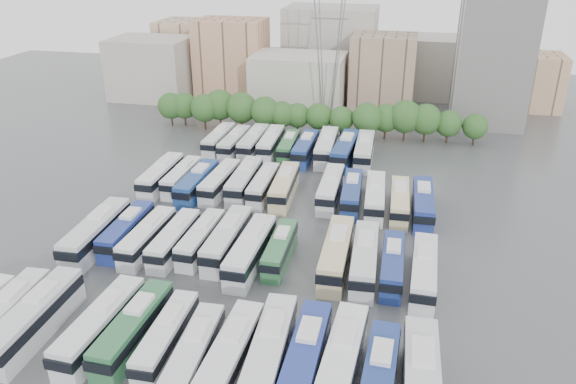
% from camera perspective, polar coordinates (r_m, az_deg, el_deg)
% --- Properties ---
extents(ground, '(220.00, 220.00, 0.00)m').
position_cam_1_polar(ground, '(73.19, -3.70, -4.56)').
color(ground, '#424447').
rests_on(ground, ground).
extents(tree_line, '(64.64, 7.59, 7.83)m').
position_cam_1_polar(tree_line, '(109.72, 1.90, 7.98)').
color(tree_line, black).
rests_on(tree_line, ground).
extents(city_buildings, '(102.00, 35.00, 20.00)m').
position_cam_1_polar(city_buildings, '(138.43, 1.50, 13.01)').
color(city_buildings, '#9E998E').
rests_on(city_buildings, ground).
extents(apartment_tower, '(14.00, 14.00, 26.00)m').
position_cam_1_polar(apartment_tower, '(122.40, 20.07, 12.50)').
color(apartment_tower, silver).
rests_on(apartment_tower, ground).
extents(electricity_pylon, '(9.00, 6.91, 33.83)m').
position_cam_1_polar(electricity_pylon, '(113.75, 4.22, 15.95)').
color(electricity_pylon, slate).
rests_on(electricity_pylon, ground).
extents(bus_r0_s1, '(3.37, 12.69, 3.94)m').
position_cam_1_polar(bus_r0_s1, '(62.28, -26.78, -11.12)').
color(bus_r0_s1, silver).
rests_on(bus_r0_s1, ground).
extents(bus_r0_s2, '(3.08, 13.39, 4.19)m').
position_cam_1_polar(bus_r0_s2, '(60.51, -24.32, -11.56)').
color(bus_r0_s2, silver).
rests_on(bus_r0_s2, ground).
extents(bus_r0_s4, '(3.36, 12.85, 4.00)m').
position_cam_1_polar(bus_r0_s4, '(57.42, -18.49, -12.72)').
color(bus_r0_s4, silver).
rests_on(bus_r0_s4, ground).
extents(bus_r0_s5, '(3.08, 12.36, 3.85)m').
position_cam_1_polar(bus_r0_s5, '(56.29, -15.41, -13.20)').
color(bus_r0_s5, '#2B663E').
rests_on(bus_r0_s5, ground).
extents(bus_r0_s6, '(2.65, 11.29, 3.53)m').
position_cam_1_polar(bus_r0_s6, '(54.82, -12.24, -14.18)').
color(bus_r0_s6, silver).
rests_on(bus_r0_s6, ground).
extents(bus_r0_s7, '(3.07, 11.86, 3.69)m').
position_cam_1_polar(bus_r0_s7, '(52.25, -9.56, -16.06)').
color(bus_r0_s7, silver).
rests_on(bus_r0_s7, ground).
extents(bus_r0_s8, '(3.10, 12.70, 3.96)m').
position_cam_1_polar(bus_r0_s8, '(51.53, -5.91, -16.28)').
color(bus_r0_s8, silver).
rests_on(bus_r0_s8, ground).
extents(bus_r0_s9, '(3.48, 13.35, 4.15)m').
position_cam_1_polar(bus_r0_s9, '(51.64, -1.85, -15.90)').
color(bus_r0_s9, silver).
rests_on(bus_r0_s9, ground).
extents(bus_r0_s10, '(2.83, 12.80, 4.01)m').
position_cam_1_polar(bus_r0_s10, '(51.14, 1.79, -16.48)').
color(bus_r0_s10, navy).
rests_on(bus_r0_s10, ground).
extents(bus_r0_s11, '(3.49, 13.20, 4.10)m').
position_cam_1_polar(bus_r0_s11, '(50.88, 5.47, -16.79)').
color(bus_r0_s11, silver).
rests_on(bus_r0_s11, ground).
extents(bus_r0_s12, '(3.15, 12.35, 3.85)m').
position_cam_1_polar(bus_r0_s12, '(49.80, 9.20, -18.34)').
color(bus_r0_s12, navy).
rests_on(bus_r0_s12, ground).
extents(bus_r0_s13, '(3.29, 13.75, 4.29)m').
position_cam_1_polar(bus_r0_s13, '(49.78, 13.38, -18.46)').
color(bus_r0_s13, silver).
rests_on(bus_r0_s13, ground).
extents(bus_r1_s1, '(3.40, 13.79, 4.30)m').
position_cam_1_polar(bus_r1_s1, '(73.65, -18.88, -3.88)').
color(bus_r1_s1, silver).
rests_on(bus_r1_s1, ground).
extents(bus_r1_s2, '(2.84, 11.86, 3.70)m').
position_cam_1_polar(bus_r1_s2, '(73.61, -16.07, -3.76)').
color(bus_r1_s2, navy).
rests_on(bus_r1_s2, ground).
extents(bus_r1_s3, '(2.86, 11.81, 3.69)m').
position_cam_1_polar(bus_r1_s3, '(71.42, -14.10, -4.44)').
color(bus_r1_s3, white).
rests_on(bus_r1_s3, ground).
extents(bus_r1_s4, '(2.65, 11.65, 3.65)m').
position_cam_1_polar(bus_r1_s4, '(70.19, -11.49, -4.73)').
color(bus_r1_s4, silver).
rests_on(bus_r1_s4, ground).
extents(bus_r1_s5, '(2.76, 11.39, 3.56)m').
position_cam_1_polar(bus_r1_s5, '(69.92, -8.82, -4.67)').
color(bus_r1_s5, silver).
rests_on(bus_r1_s5, ground).
extents(bus_r1_s6, '(2.89, 12.79, 4.01)m').
position_cam_1_polar(bus_r1_s6, '(68.87, -6.18, -4.78)').
color(bus_r1_s6, silver).
rests_on(bus_r1_s6, ground).
extents(bus_r1_s7, '(3.17, 13.15, 4.11)m').
position_cam_1_polar(bus_r1_s7, '(66.19, -3.81, -5.94)').
color(bus_r1_s7, silver).
rests_on(bus_r1_s7, ground).
extents(bus_r1_s8, '(2.49, 10.83, 3.39)m').
position_cam_1_polar(bus_r1_s8, '(67.06, -0.82, -5.79)').
color(bus_r1_s8, '#2E6C3E').
rests_on(bus_r1_s8, ground).
extents(bus_r1_s10, '(3.10, 13.31, 4.16)m').
position_cam_1_polar(bus_r1_s10, '(65.68, 4.94, -6.21)').
color(bus_r1_s10, beige).
rests_on(bus_r1_s10, ground).
extents(bus_r1_s11, '(3.35, 13.03, 4.06)m').
position_cam_1_polar(bus_r1_s11, '(65.08, 7.78, -6.73)').
color(bus_r1_s11, silver).
rests_on(bus_r1_s11, ground).
extents(bus_r1_s12, '(2.62, 11.38, 3.56)m').
position_cam_1_polar(bus_r1_s12, '(65.01, 10.56, -7.23)').
color(bus_r1_s12, navy).
rests_on(bus_r1_s12, ground).
extents(bus_r1_s13, '(3.03, 12.49, 3.90)m').
position_cam_1_polar(bus_r1_s13, '(64.18, 13.63, -7.83)').
color(bus_r1_s13, silver).
rests_on(bus_r1_s13, ground).
extents(bus_r2_s1, '(2.86, 12.53, 3.92)m').
position_cam_1_polar(bus_r2_s1, '(88.82, -12.78, 1.67)').
color(bus_r2_s1, silver).
rests_on(bus_r2_s1, ground).
extents(bus_r2_s2, '(2.53, 11.38, 3.57)m').
position_cam_1_polar(bus_r2_s2, '(88.05, -10.73, 1.53)').
color(bus_r2_s2, silver).
rests_on(bus_r2_s2, ground).
extents(bus_r2_s3, '(2.92, 12.38, 3.87)m').
position_cam_1_polar(bus_r2_s3, '(85.20, -9.20, 0.96)').
color(bus_r2_s3, navy).
rests_on(bus_r2_s3, ground).
extents(bus_r2_s4, '(3.11, 12.07, 3.75)m').
position_cam_1_polar(bus_r2_s4, '(85.26, -6.91, 1.08)').
color(bus_r2_s4, silver).
rests_on(bus_r2_s4, ground).
extents(bus_r2_s5, '(3.04, 12.78, 3.99)m').
position_cam_1_polar(bus_r2_s5, '(84.96, -4.45, 1.19)').
color(bus_r2_s5, silver).
rests_on(bus_r2_s5, ground).
extents(bus_r2_s6, '(2.55, 11.49, 3.60)m').
position_cam_1_polar(bus_r2_s6, '(83.73, -2.52, 0.74)').
color(bus_r2_s6, silver).
rests_on(bus_r2_s6, ground).
extents(bus_r2_s7, '(3.30, 12.53, 3.89)m').
position_cam_1_polar(bus_r2_s7, '(82.87, -0.37, 0.61)').
color(bus_r2_s7, beige).
rests_on(bus_r2_s7, ground).
extents(bus_r2_s9, '(2.86, 12.43, 3.89)m').
position_cam_1_polar(bus_r2_s9, '(82.41, 4.34, 0.39)').
color(bus_r2_s9, silver).
rests_on(bus_r2_s9, ground).
extents(bus_r2_s10, '(3.19, 12.08, 3.75)m').
position_cam_1_polar(bus_r2_s10, '(81.33, 6.48, -0.09)').
color(bus_r2_s10, navy).
rests_on(bus_r2_s10, ground).
extents(bus_r2_s11, '(3.33, 12.50, 3.88)m').
position_cam_1_polar(bus_r2_s11, '(80.41, 8.82, -0.48)').
color(bus_r2_s11, silver).
rests_on(bus_r2_s11, ground).
extents(bus_r2_s12, '(2.94, 11.82, 3.68)m').
position_cam_1_polar(bus_r2_s12, '(79.89, 11.26, -0.93)').
color(bus_r2_s12, beige).
rests_on(bus_r2_s12, ground).
extents(bus_r2_s13, '(3.04, 12.66, 3.95)m').
position_cam_1_polar(bus_r2_s13, '(79.69, 13.56, -1.12)').
color(bus_r2_s13, navy).
rests_on(bus_r2_s13, ground).
extents(bus_r3_s2, '(2.73, 11.93, 3.73)m').
position_cam_1_polar(bus_r3_s2, '(103.35, -7.03, 5.32)').
color(bus_r3_s2, silver).
rests_on(bus_r3_s2, ground).
extents(bus_r3_s3, '(2.87, 12.07, 3.77)m').
position_cam_1_polar(bus_r3_s3, '(101.38, -5.46, 5.02)').
color(bus_r3_s3, silver).
rests_on(bus_r3_s3, ground).
extents(bus_r3_s4, '(2.83, 12.63, 3.96)m').
position_cam_1_polar(bus_r3_s4, '(101.10, -3.52, 5.09)').
color(bus_r3_s4, silver).
rests_on(bus_r3_s4, ground).
extents(bus_r3_s5, '(3.06, 12.41, 3.87)m').
position_cam_1_polar(bus_r3_s5, '(100.68, -1.75, 5.02)').
color(bus_r3_s5, silver).
rests_on(bus_r3_s5, ground).
extents(bus_r3_s6, '(2.95, 11.28, 3.51)m').
position_cam_1_polar(bus_r3_s6, '(99.50, 0.08, 4.68)').
color(bus_r3_s6, '#2E6B3A').
rests_on(bus_r3_s6, ground).
extents(bus_r3_s7, '(2.83, 12.34, 3.86)m').
position_cam_1_polar(bus_r3_s7, '(98.05, 1.79, 4.47)').
color(bus_r3_s7, navy).
rests_on(bus_r3_s7, ground).
extents(bus_r3_s8, '(3.48, 13.59, 4.23)m').
position_cam_1_polar(bus_r3_s8, '(98.33, 3.93, 4.59)').
color(bus_r3_s8, silver).
rests_on(bus_r3_s8, ground).
extents(bus_r3_s9, '(3.63, 13.68, 4.25)m').
position_cam_1_polar(bus_r3_s9, '(97.04, 5.83, 4.25)').
color(bus_r3_s9, navy).
rests_on(bus_r3_s9, ground).
extents(bus_r3_s10, '(3.27, 13.29, 4.14)m').
position_cam_1_polar(bus_r3_s10, '(97.44, 7.76, 4.21)').
color(bus_r3_s10, silver).
rests_on(bus_r3_s10, ground).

